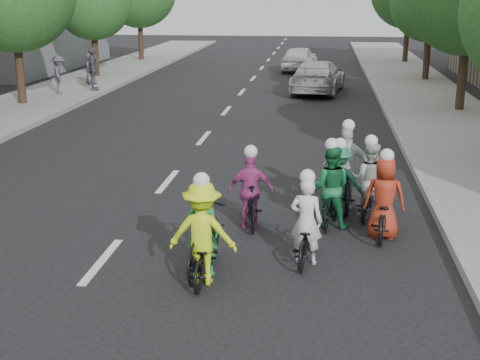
% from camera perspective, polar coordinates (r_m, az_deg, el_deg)
% --- Properties ---
extents(ground, '(120.00, 120.00, 0.00)m').
position_cam_1_polar(ground, '(11.69, -11.73, -6.81)').
color(ground, black).
rests_on(ground, ground).
extents(curb_left, '(0.18, 80.00, 0.18)m').
position_cam_1_polar(curb_left, '(22.81, -18.30, 4.03)').
color(curb_left, '#999993').
rests_on(curb_left, ground).
extents(sidewalk_right, '(4.00, 80.00, 0.15)m').
position_cam_1_polar(sidewalk_right, '(21.11, 18.82, 3.05)').
color(sidewalk_right, gray).
rests_on(sidewalk_right, ground).
extents(curb_right, '(0.18, 80.00, 0.18)m').
position_cam_1_polar(curb_right, '(20.79, 13.56, 3.31)').
color(curb_right, '#999993').
rests_on(curb_right, ground).
extents(tree_l_4, '(4.00, 4.00, 5.97)m').
position_cam_1_polar(tree_l_4, '(36.18, -12.49, 14.71)').
color(tree_l_4, black).
rests_on(tree_l_4, ground).
extents(tree_r_2, '(4.00, 4.00, 5.97)m').
position_cam_1_polar(tree_r_2, '(35.18, 15.98, 14.46)').
color(tree_r_2, black).
rests_on(tree_r_2, ground).
extents(cyclist_0, '(0.71, 1.61, 1.64)m').
position_cam_1_polar(cyclist_0, '(11.34, 5.65, -4.43)').
color(cyclist_0, black).
rests_on(cyclist_0, ground).
extents(cyclist_1, '(0.85, 1.62, 1.76)m').
position_cam_1_polar(cyclist_1, '(13.06, 7.68, -1.10)').
color(cyclist_1, black).
rests_on(cyclist_1, ground).
extents(cyclist_2, '(1.08, 1.54, 1.80)m').
position_cam_1_polar(cyclist_2, '(10.46, -3.19, -5.25)').
color(cyclist_2, black).
rests_on(cyclist_2, ground).
extents(cyclist_3, '(0.93, 1.54, 1.64)m').
position_cam_1_polar(cyclist_3, '(12.90, 0.93, -1.47)').
color(cyclist_3, black).
rests_on(cyclist_3, ground).
extents(cyclist_4, '(0.83, 1.78, 1.70)m').
position_cam_1_polar(cyclist_4, '(12.68, 12.16, -2.21)').
color(cyclist_4, black).
rests_on(cyclist_4, ground).
extents(cyclist_5, '(0.71, 1.92, 1.61)m').
position_cam_1_polar(cyclist_5, '(10.84, -3.11, -4.87)').
color(cyclist_5, black).
rests_on(cyclist_5, ground).
extents(cyclist_6, '(0.86, 1.68, 1.71)m').
position_cam_1_polar(cyclist_6, '(13.75, 10.92, -0.64)').
color(cyclist_6, black).
rests_on(cyclist_6, ground).
extents(cyclist_7, '(0.99, 1.59, 1.62)m').
position_cam_1_polar(cyclist_7, '(13.75, 8.38, -0.44)').
color(cyclist_7, black).
rests_on(cyclist_7, ground).
extents(cyclist_8, '(1.03, 1.97, 1.91)m').
position_cam_1_polar(cyclist_8, '(14.24, 9.04, 0.23)').
color(cyclist_8, black).
rests_on(cyclist_8, ground).
extents(follow_car_lead, '(2.68, 5.25, 1.46)m').
position_cam_1_polar(follow_car_lead, '(30.61, 6.67, 8.75)').
color(follow_car_lead, silver).
rests_on(follow_car_lead, ground).
extents(follow_car_trail, '(2.19, 4.38, 1.43)m').
position_cam_1_polar(follow_car_trail, '(39.12, 5.12, 10.29)').
color(follow_car_trail, silver).
rests_on(follow_car_trail, ground).
extents(spectator_0, '(0.99, 1.21, 1.64)m').
position_cam_1_polar(spectator_0, '(30.16, -15.20, 8.67)').
color(spectator_0, '#50505E').
rests_on(spectator_0, sidewalk_left).
extents(spectator_1, '(0.80, 1.20, 1.90)m').
position_cam_1_polar(spectator_1, '(30.79, -12.45, 9.23)').
color(spectator_1, '#555361').
rests_on(spectator_1, sidewalk_left).
extents(spectator_2, '(0.71, 0.86, 1.51)m').
position_cam_1_polar(spectator_2, '(32.84, -12.60, 9.27)').
color(spectator_2, '#535461').
rests_on(spectator_2, sidewalk_left).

